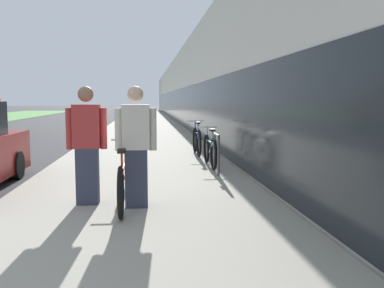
{
  "coord_description": "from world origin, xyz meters",
  "views": [
    {
      "loc": [
        6.18,
        -5.02,
        1.69
      ],
      "look_at": [
        8.1,
        12.88,
        -0.19
      ],
      "focal_mm": 40.0,
      "sensor_mm": 36.0,
      "label": 1
    }
  ],
  "objects_px": {
    "bike_rack_hoop": "(217,149)",
    "cruiser_bike_nearest": "(210,150)",
    "cruiser_bike_middle": "(197,141)",
    "person_bystander": "(87,145)",
    "tandem_bicycle": "(124,177)",
    "person_rider": "(136,147)"
  },
  "relations": [
    {
      "from": "cruiser_bike_nearest",
      "to": "cruiser_bike_middle",
      "type": "height_order",
      "value": "cruiser_bike_middle"
    },
    {
      "from": "tandem_bicycle",
      "to": "person_bystander",
      "type": "height_order",
      "value": "person_bystander"
    },
    {
      "from": "tandem_bicycle",
      "to": "cruiser_bike_nearest",
      "type": "xyz_separation_m",
      "value": [
        1.82,
        3.27,
        0.0
      ]
    },
    {
      "from": "person_rider",
      "to": "person_bystander",
      "type": "height_order",
      "value": "same"
    },
    {
      "from": "bike_rack_hoop",
      "to": "cruiser_bike_nearest",
      "type": "distance_m",
      "value": 0.97
    },
    {
      "from": "person_bystander",
      "to": "cruiser_bike_nearest",
      "type": "relative_size",
      "value": 0.95
    },
    {
      "from": "person_bystander",
      "to": "cruiser_bike_nearest",
      "type": "height_order",
      "value": "person_bystander"
    },
    {
      "from": "person_bystander",
      "to": "person_rider",
      "type": "bearing_deg",
      "value": -19.05
    },
    {
      "from": "tandem_bicycle",
      "to": "person_bystander",
      "type": "distance_m",
      "value": 0.75
    },
    {
      "from": "bike_rack_hoop",
      "to": "person_bystander",
      "type": "bearing_deg",
      "value": -134.36
    },
    {
      "from": "person_bystander",
      "to": "bike_rack_hoop",
      "type": "bearing_deg",
      "value": 45.64
    },
    {
      "from": "cruiser_bike_middle",
      "to": "person_bystander",
      "type": "bearing_deg",
      "value": -112.69
    },
    {
      "from": "tandem_bicycle",
      "to": "person_bystander",
      "type": "bearing_deg",
      "value": -169.67
    },
    {
      "from": "person_bystander",
      "to": "cruiser_bike_middle",
      "type": "relative_size",
      "value": 1.03
    },
    {
      "from": "person_rider",
      "to": "bike_rack_hoop",
      "type": "bearing_deg",
      "value": 58.63
    },
    {
      "from": "tandem_bicycle",
      "to": "bike_rack_hoop",
      "type": "bearing_deg",
      "value": 51.85
    },
    {
      "from": "bike_rack_hoop",
      "to": "cruiser_bike_middle",
      "type": "distance_m",
      "value": 3.1
    },
    {
      "from": "cruiser_bike_middle",
      "to": "bike_rack_hoop",
      "type": "bearing_deg",
      "value": -89.03
    },
    {
      "from": "tandem_bicycle",
      "to": "cruiser_bike_middle",
      "type": "xyz_separation_m",
      "value": [
        1.76,
        5.41,
        0.02
      ]
    },
    {
      "from": "bike_rack_hoop",
      "to": "cruiser_bike_middle",
      "type": "xyz_separation_m",
      "value": [
        -0.05,
        3.1,
        -0.11
      ]
    },
    {
      "from": "tandem_bicycle",
      "to": "bike_rack_hoop",
      "type": "height_order",
      "value": "tandem_bicycle"
    },
    {
      "from": "person_bystander",
      "to": "bike_rack_hoop",
      "type": "relative_size",
      "value": 2.08
    }
  ]
}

